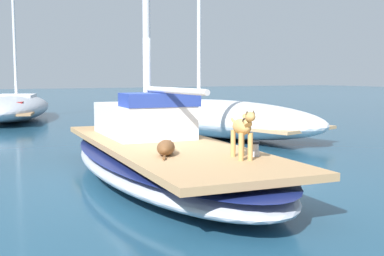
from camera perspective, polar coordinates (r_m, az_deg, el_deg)
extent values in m
plane|color=navy|center=(8.66, -3.22, -6.04)|extent=(120.00, 120.00, 0.00)
ellipsoid|color=#B2B7C1|center=(8.61, -3.23, -4.22)|extent=(3.21, 7.41, 0.56)
ellipsoid|color=navy|center=(8.58, -3.24, -3.03)|extent=(3.23, 7.45, 0.08)
cube|color=tan|center=(8.56, -3.25, -2.04)|extent=(2.70, 6.80, 0.10)
cylinder|color=silver|center=(8.33, -2.11, 4.31)|extent=(0.10, 2.20, 0.10)
cube|color=silver|center=(9.65, -5.69, 0.95)|extent=(1.61, 2.33, 0.60)
cube|color=navy|center=(8.92, -3.76, 3.26)|extent=(1.39, 0.83, 0.24)
ellipsoid|color=brown|center=(7.24, -3.01, -2.25)|extent=(0.52, 0.65, 0.22)
ellipsoid|color=brown|center=(7.61, -2.83, -1.92)|extent=(0.21, 0.24, 0.13)
cone|color=black|center=(7.60, -3.17, -1.51)|extent=(0.05, 0.05, 0.05)
cone|color=black|center=(7.60, -2.50, -1.51)|extent=(0.05, 0.05, 0.05)
cylinder|color=brown|center=(7.46, -3.36, -2.62)|extent=(0.14, 0.18, 0.06)
cylinder|color=brown|center=(7.45, -2.44, -2.63)|extent=(0.14, 0.18, 0.06)
cylinder|color=brown|center=(6.87, -3.21, -3.38)|extent=(0.12, 0.18, 0.04)
ellipsoid|color=tan|center=(6.93, 5.71, 0.16)|extent=(0.36, 0.56, 0.22)
cylinder|color=tan|center=(6.81, 6.69, -2.13)|extent=(0.07, 0.07, 0.38)
cylinder|color=tan|center=(6.77, 5.64, -2.17)|extent=(0.07, 0.07, 0.38)
cylinder|color=tan|center=(7.16, 5.74, -1.72)|extent=(0.07, 0.07, 0.38)
cylinder|color=tan|center=(7.12, 4.73, -1.76)|extent=(0.07, 0.07, 0.38)
cylinder|color=tan|center=(6.70, 6.34, 0.90)|extent=(0.16, 0.21, 0.19)
ellipsoid|color=tan|center=(6.58, 6.68, 1.29)|extent=(0.19, 0.25, 0.13)
cone|color=#45331C|center=(6.59, 7.06, 1.82)|extent=(0.05, 0.05, 0.06)
cone|color=#45331C|center=(6.56, 6.32, 1.81)|extent=(0.05, 0.05, 0.06)
torus|color=black|center=(6.70, 6.34, 0.90)|extent=(0.16, 0.15, 0.10)
cylinder|color=tan|center=(7.27, 4.84, 0.68)|extent=(0.11, 0.23, 0.12)
cylinder|color=#B7B7BC|center=(7.21, 7.12, -2.89)|extent=(0.16, 0.16, 0.08)
cylinder|color=#B7B7BC|center=(7.20, 7.13, -2.18)|extent=(0.13, 0.13, 0.10)
cylinder|color=black|center=(7.19, 7.14, -1.67)|extent=(0.15, 0.15, 0.03)
ellipsoid|color=white|center=(14.81, 2.80, 1.14)|extent=(4.47, 7.90, 1.09)
cube|color=tan|center=(14.81, 2.80, 0.78)|extent=(3.76, 7.04, 0.08)
cube|color=silver|center=(15.18, 1.28, 2.05)|extent=(2.00, 2.54, 0.52)
cube|color=navy|center=(13.92, 6.67, 1.32)|extent=(1.87, 2.50, 0.36)
cylinder|color=silver|center=(15.33, 0.81, 10.93)|extent=(0.12, 0.12, 5.32)
ellipsoid|color=#B2B7C1|center=(21.44, -19.70, 2.22)|extent=(4.79, 8.02, 1.01)
cube|color=#A37A51|center=(21.44, -19.70, 2.08)|extent=(4.06, 7.14, 0.08)
cube|color=silver|center=(21.98, -19.51, 2.96)|extent=(2.06, 2.60, 0.52)
cube|color=maroon|center=(20.12, -20.27, 2.44)|extent=(1.93, 2.56, 0.36)
cylinder|color=silver|center=(22.24, -19.73, 11.03)|extent=(0.12, 0.12, 6.84)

